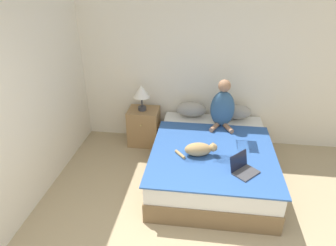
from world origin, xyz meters
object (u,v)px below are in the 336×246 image
(bed, at_px, (212,161))
(table_lamp, at_px, (141,92))
(person_sitting, at_px, (223,107))
(laptop_open, at_px, (243,169))
(pillow_near, at_px, (191,109))
(pillow_far, at_px, (236,112))
(nightstand, at_px, (144,126))
(cat_tabby, at_px, (199,149))

(bed, bearing_deg, table_lamp, 145.39)
(person_sitting, xyz_separation_m, laptop_open, (0.23, -1.18, -0.28))
(pillow_near, distance_m, person_sitting, 0.60)
(pillow_far, distance_m, nightstand, 1.56)
(laptop_open, relative_size, table_lamp, 0.89)
(bed, xyz_separation_m, table_lamp, (-1.18, 0.81, 0.68))
(pillow_far, relative_size, laptop_open, 1.27)
(pillow_near, distance_m, nightstand, 0.87)
(cat_tabby, bearing_deg, laptop_open, -38.56)
(bed, relative_size, pillow_far, 4.19)
(pillow_near, height_order, pillow_far, same)
(bed, relative_size, nightstand, 3.30)
(bed, xyz_separation_m, person_sitting, (0.12, 0.59, 0.60))
(nightstand, relative_size, table_lamp, 1.44)
(bed, xyz_separation_m, pillow_near, (-0.36, 0.88, 0.39))
(person_sitting, distance_m, table_lamp, 1.32)
(person_sitting, distance_m, cat_tabby, 0.96)
(pillow_near, relative_size, table_lamp, 1.14)
(person_sitting, bearing_deg, table_lamp, 170.50)
(person_sitting, xyz_separation_m, nightstand, (-1.28, 0.23, -0.55))
(pillow_far, xyz_separation_m, person_sitting, (-0.24, -0.29, 0.20))
(cat_tabby, bearing_deg, bed, 47.83)
(pillow_near, xyz_separation_m, cat_tabby, (0.18, -1.17, -0.03))
(pillow_far, distance_m, person_sitting, 0.43)
(table_lamp, bearing_deg, pillow_far, 2.74)
(bed, xyz_separation_m, cat_tabby, (-0.18, -0.29, 0.36))
(pillow_near, xyz_separation_m, laptop_open, (0.72, -1.47, -0.08))
(pillow_near, bearing_deg, cat_tabby, -81.27)
(nightstand, bearing_deg, person_sitting, -10.13)
(pillow_far, height_order, nightstand, pillow_far)
(person_sitting, relative_size, nightstand, 1.20)
(laptop_open, bearing_deg, pillow_far, 42.64)
(bed, distance_m, laptop_open, 0.76)
(person_sitting, xyz_separation_m, table_lamp, (-1.30, 0.22, 0.08))
(laptop_open, bearing_deg, cat_tabby, 103.81)
(pillow_near, height_order, laptop_open, pillow_near)
(pillow_near, relative_size, person_sitting, 0.66)
(pillow_near, relative_size, pillow_far, 1.00)
(cat_tabby, distance_m, laptop_open, 0.62)
(laptop_open, distance_m, nightstand, 2.09)
(pillow_far, height_order, cat_tabby, pillow_far)
(nightstand, height_order, table_lamp, table_lamp)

